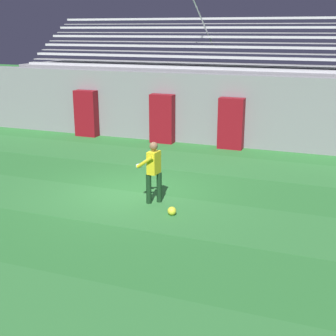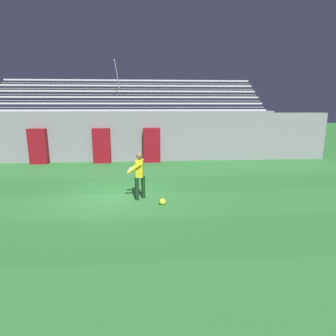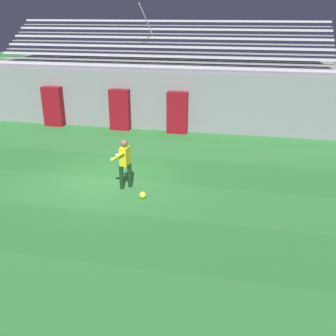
{
  "view_description": "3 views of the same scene",
  "coord_description": "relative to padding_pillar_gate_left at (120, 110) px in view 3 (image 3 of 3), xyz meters",
  "views": [
    {
      "loc": [
        5.42,
        -11.51,
        4.48
      ],
      "look_at": [
        1.35,
        -0.74,
        1.06
      ],
      "focal_mm": 50.0,
      "sensor_mm": 36.0,
      "label": 1
    },
    {
      "loc": [
        1.19,
        -10.15,
        3.27
      ],
      "look_at": [
        1.95,
        0.18,
        0.93
      ],
      "focal_mm": 30.0,
      "sensor_mm": 36.0,
      "label": 2
    },
    {
      "loc": [
        4.69,
        -11.98,
        5.5
      ],
      "look_at": [
        2.32,
        -0.56,
        0.8
      ],
      "focal_mm": 42.0,
      "sensor_mm": 36.0,
      "label": 3
    }
  ],
  "objects": [
    {
      "name": "ground_plane",
      "position": [
        1.43,
        -5.95,
        -0.99
      ],
      "size": [
        80.0,
        80.0,
        0.0
      ],
      "primitive_type": "plane",
      "color": "#2D7533"
    },
    {
      "name": "turf_stripe_near",
      "position": [
        1.43,
        -11.95,
        -0.99
      ],
      "size": [
        28.0,
        2.39,
        0.01
      ],
      "primitive_type": "cube",
      "color": "#337A38",
      "rests_on": "ground"
    },
    {
      "name": "turf_stripe_mid",
      "position": [
        1.43,
        -7.16,
        -0.99
      ],
      "size": [
        28.0,
        2.39,
        0.01
      ],
      "primitive_type": "cube",
      "color": "#337A38",
      "rests_on": "ground"
    },
    {
      "name": "goalkeeper",
      "position": [
        2.31,
        -6.55,
        -0.03
      ],
      "size": [
        0.6,
        0.61,
        1.67
      ],
      "color": "#143319",
      "rests_on": "ground"
    },
    {
      "name": "back_wall",
      "position": [
        1.43,
        0.55,
        0.41
      ],
      "size": [
        24.0,
        0.6,
        2.8
      ],
      "primitive_type": "cube",
      "color": "gray",
      "rests_on": "ground"
    },
    {
      "name": "turf_stripe_far",
      "position": [
        1.43,
        -2.38,
        -0.99
      ],
      "size": [
        28.0,
        2.39,
        0.01
      ],
      "primitive_type": "cube",
      "color": "#337A38",
      "rests_on": "ground"
    },
    {
      "name": "padding_pillar_gate_left",
      "position": [
        0.0,
        0.0,
        0.0
      ],
      "size": [
        0.97,
        0.44,
        1.98
      ],
      "primitive_type": "cube",
      "color": "maroon",
      "rests_on": "ground"
    },
    {
      "name": "padding_pillar_far_left",
      "position": [
        -3.52,
        0.0,
        0.0
      ],
      "size": [
        0.97,
        0.44,
        1.98
      ],
      "primitive_type": "cube",
      "color": "maroon",
      "rests_on": "ground"
    },
    {
      "name": "bleacher_stand",
      "position": [
        1.43,
        3.24,
        0.52
      ],
      "size": [
        18.0,
        4.75,
        5.83
      ],
      "color": "gray",
      "rests_on": "ground"
    },
    {
      "name": "padding_pillar_gate_right",
      "position": [
        2.85,
        0.0,
        0.0
      ],
      "size": [
        0.97,
        0.44,
        1.98
      ],
      "primitive_type": "cube",
      "color": "maroon",
      "rests_on": "ground"
    },
    {
      "name": "soccer_ball",
      "position": [
        3.08,
        -7.22,
        -0.88
      ],
      "size": [
        0.22,
        0.22,
        0.22
      ],
      "primitive_type": "sphere",
      "color": "yellow",
      "rests_on": "ground"
    }
  ]
}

